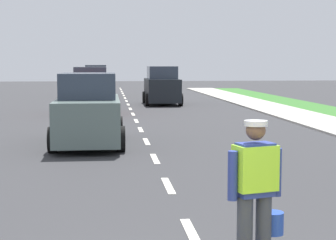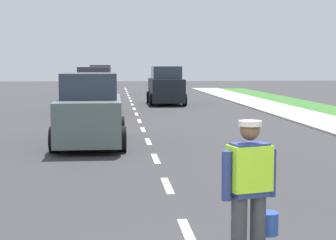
% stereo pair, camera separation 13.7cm
% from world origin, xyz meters
% --- Properties ---
extents(ground_plane, '(96.00, 96.00, 0.00)m').
position_xyz_m(ground_plane, '(0.00, 21.00, 0.00)').
color(ground_plane, '#333335').
extents(lane_center_line, '(0.14, 46.40, 0.01)m').
position_xyz_m(lane_center_line, '(0.00, 25.20, 0.00)').
color(lane_center_line, silver).
rests_on(lane_center_line, ground).
extents(road_worker, '(0.72, 0.50, 1.67)m').
position_xyz_m(road_worker, '(0.54, 1.43, 0.93)').
color(road_worker, '#383D4C').
rests_on(road_worker, ground).
extents(car_oncoming_second, '(1.90, 4.01, 2.14)m').
position_xyz_m(car_oncoming_second, '(-1.91, 21.36, 0.99)').
color(car_oncoming_second, red).
rests_on(car_oncoming_second, ground).
extents(car_oncoming_lead, '(1.98, 4.29, 2.03)m').
position_xyz_m(car_oncoming_lead, '(-1.67, 11.26, 0.94)').
color(car_oncoming_lead, slate).
rests_on(car_oncoming_lead, ground).
extents(car_oncoming_third, '(1.88, 4.04, 2.20)m').
position_xyz_m(car_oncoming_third, '(-1.95, 34.86, 1.02)').
color(car_oncoming_third, gray).
rests_on(car_oncoming_third, ground).
extents(car_outgoing_far, '(2.04, 3.88, 2.15)m').
position_xyz_m(car_outgoing_far, '(1.90, 26.71, 1.00)').
color(car_outgoing_far, black).
rests_on(car_outgoing_far, ground).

